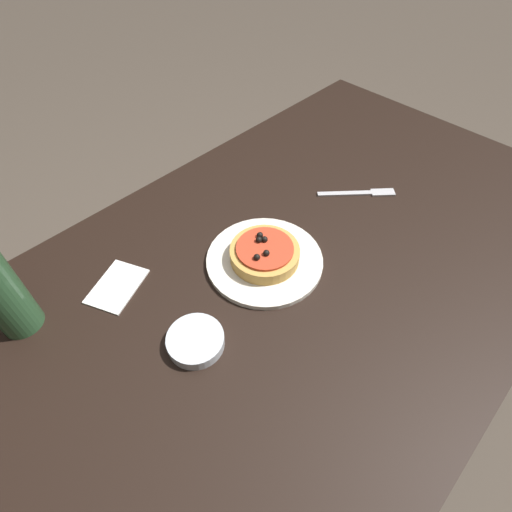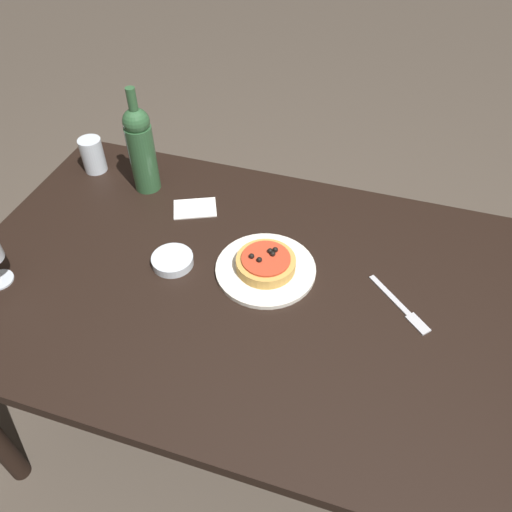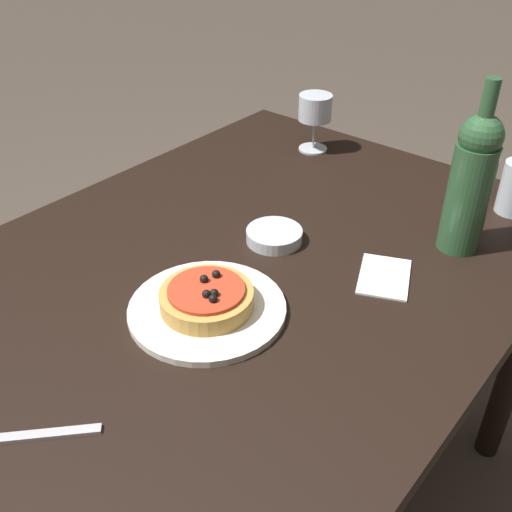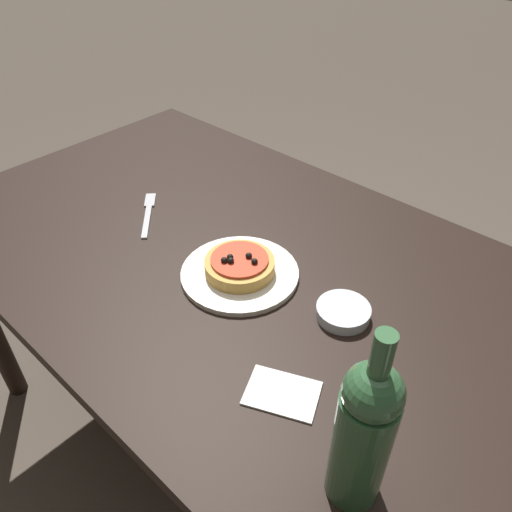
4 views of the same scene
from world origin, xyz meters
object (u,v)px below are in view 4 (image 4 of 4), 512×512
(dinner_plate, at_px, (240,273))
(dining_table, at_px, (245,286))
(side_bowl, at_px, (344,311))
(fork, at_px, (148,212))
(pizza, at_px, (240,265))
(wine_bottle, at_px, (364,432))

(dinner_plate, bearing_deg, dining_table, -55.68)
(side_bowl, distance_m, fork, 0.58)
(fork, bearing_deg, pizza, -140.27)
(dining_table, xyz_separation_m, side_bowl, (-0.27, -0.00, 0.09))
(wine_bottle, relative_size, fork, 1.99)
(dinner_plate, bearing_deg, wine_bottle, 152.67)
(side_bowl, bearing_deg, dining_table, 0.39)
(dinner_plate, relative_size, pizza, 1.69)
(pizza, distance_m, fork, 0.34)
(dinner_plate, distance_m, side_bowl, 0.24)
(dining_table, xyz_separation_m, pizza, (-0.03, 0.05, 0.11))
(dining_table, height_order, pizza, pizza)
(dining_table, height_order, fork, fork)
(wine_bottle, bearing_deg, fork, -17.48)
(wine_bottle, distance_m, fork, 0.83)
(dining_table, xyz_separation_m, fork, (0.31, 0.03, 0.08))
(dining_table, bearing_deg, fork, 5.31)
(pizza, distance_m, side_bowl, 0.24)
(pizza, bearing_deg, fork, -3.22)
(dinner_plate, distance_m, wine_bottle, 0.51)
(pizza, bearing_deg, dinner_plate, -72.19)
(wine_bottle, distance_m, side_bowl, 0.37)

